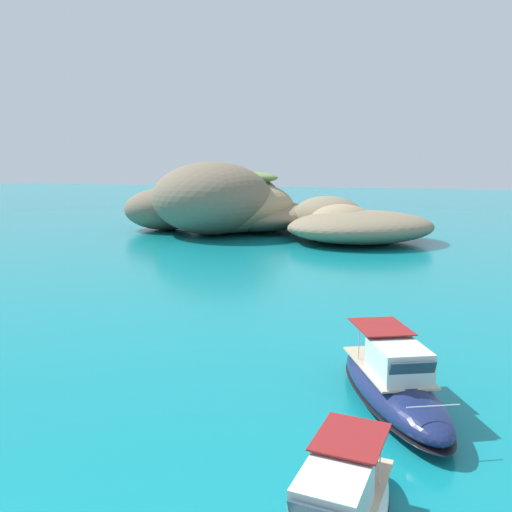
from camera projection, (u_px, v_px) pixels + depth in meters
name	position (u px, v px, depth m)	size (l,w,h in m)	color
islet_large	(227.00, 204.00, 64.97)	(25.77, 27.32, 8.37)	#9E8966
islet_small	(349.00, 225.00, 56.04)	(20.41, 20.26, 4.54)	#9E8966
motorboat_navy	(393.00, 385.00, 17.09)	(5.53, 7.54, 2.32)	navy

